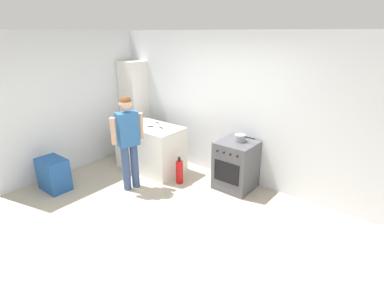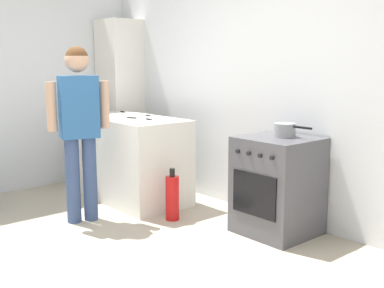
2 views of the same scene
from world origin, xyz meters
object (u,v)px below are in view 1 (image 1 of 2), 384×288
Objects in this scene: pot at (240,138)px; larder_cabinet at (135,108)px; knife_chef at (160,124)px; fire_extinguisher at (179,172)px; person at (128,136)px; recycling_crate_upper at (52,167)px; knife_paring at (152,127)px; knife_carving at (164,129)px; knife_bread at (142,120)px; recycling_crate_lower at (55,182)px; oven_left at (236,165)px.

pot is 0.18× the size of larder_cabinet.
knife_chef is 0.62× the size of fire_extinguisher.
person is at bearing -128.82° from fire_extinguisher.
recycling_crate_upper is (-1.54, -1.51, 0.20)m from fire_extinguisher.
knife_paring is 1.01m from fire_extinguisher.
pot is at bearing 17.63° from knife_carving.
knife_paring and knife_bread have the same top height.
knife_chef is 0.19× the size of person.
recycling_crate_lower is (-0.81, -1.81, -0.76)m from knife_chef.
fire_extinguisher is at bearing 44.52° from recycling_crate_upper.
fire_extinguisher is (-0.87, -0.48, -0.21)m from oven_left.
knife_chef is at bearing -15.09° from larder_cabinet.
oven_left is at bearing -2.20° from larder_cabinet.
pot is 1.87× the size of knife_paring.
knife_bread is at bearing 80.44° from recycling_crate_upper.
knife_carving is at bearing -13.21° from knife_bread.
larder_cabinet reaches higher than oven_left.
knife_paring is 0.38× the size of recycling_crate_upper.
knife_carving is at bearing 4.79° from knife_paring.
knife_chef is at bearing 146.80° from knife_carving.
oven_left is at bearing 6.42° from knife_chef.
larder_cabinet is at bearing 152.15° from knife_bread.
larder_cabinet is (-0.24, 2.09, 0.58)m from recycling_crate_upper.
knife_chef reaches higher than fire_extinguisher.
knife_chef is 0.90× the size of knife_bread.
oven_left is 1.70× the size of fire_extinguisher.
knife_carving is 0.82m from knife_bread.
oven_left is 2.32× the size of pot.
knife_chef reaches higher than oven_left.
pot is 2.14m from knife_bread.
oven_left is 2.76× the size of knife_chef.
oven_left is 2.17m from knife_bread.
larder_cabinet is at bearing 154.55° from knife_paring.
knife_chef is 0.15× the size of larder_cabinet.
knife_bread is 1.98m from recycling_crate_lower.
oven_left is at bearing 5.05° from knife_bread.
recycling_crate_lower is at bearing -140.42° from oven_left.
fire_extinguisher is 2.17m from recycling_crate_upper.
knife_chef is 0.22m from knife_paring.
recycling_crate_lower is 1.00× the size of recycling_crate_upper.
oven_left is 3.13m from recycling_crate_upper.
knife_carving is (0.29, -0.19, -0.00)m from knife_chef.
fire_extinguisher is (0.44, -0.11, -0.69)m from knife_carving.
oven_left is 2.58× the size of knife_carving.
knife_carving reaches higher than recycling_crate_lower.
larder_cabinet is (-1.78, 0.58, 0.78)m from fire_extinguisher.
person reaches higher than pot.
recycling_crate_upper is (-0.81, -1.59, -0.49)m from knife_paring.
knife_bread is at bearing 157.25° from knife_paring.
pot reaches higher than knife_bread.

